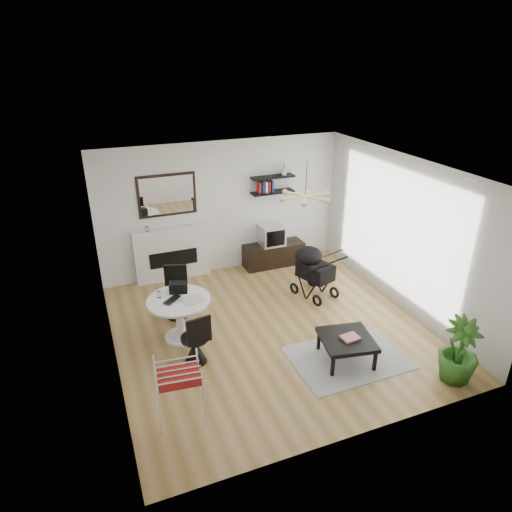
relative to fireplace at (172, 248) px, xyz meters
name	(u,v)px	position (x,y,z in m)	size (l,w,h in m)	color
floor	(271,329)	(1.10, -2.42, -0.69)	(5.00, 5.00, 0.00)	olive
ceiling	(273,171)	(1.10, -2.42, 2.01)	(5.00, 5.00, 0.00)	white
wall_back	(223,208)	(1.10, 0.08, 0.66)	(5.00, 5.00, 0.00)	white
wall_left	(105,284)	(-1.40, -2.42, 0.66)	(5.00, 5.00, 0.00)	white
wall_right	(404,234)	(3.60, -2.42, 0.66)	(5.00, 5.00, 0.00)	white
sheer_curtain	(392,231)	(3.50, -2.22, 0.66)	(0.04, 3.60, 2.60)	white
fireplace	(172,248)	(0.00, 0.00, 0.00)	(1.50, 0.17, 2.16)	white
shelf_lower	(273,192)	(2.14, -0.05, 0.91)	(0.90, 0.25, 0.04)	black
shelf_upper	(273,177)	(2.14, -0.05, 1.23)	(0.90, 0.25, 0.04)	black
pendant_lamp	(306,196)	(1.80, -2.12, 1.46)	(0.90, 0.90, 0.10)	tan
tv_console	(274,254)	(2.14, -0.16, -0.44)	(1.30, 0.45, 0.49)	black
crt_tv	(272,235)	(2.09, -0.16, 0.02)	(0.49, 0.43, 0.43)	silver
dining_table	(180,313)	(-0.36, -2.14, -0.20)	(1.00, 1.00, 0.73)	white
laptop	(175,301)	(-0.43, -2.18, 0.06)	(0.33, 0.21, 0.03)	black
black_bag	(178,287)	(-0.30, -1.91, 0.13)	(0.29, 0.17, 0.17)	black
newspaper	(193,300)	(-0.15, -2.25, 0.05)	(0.34, 0.28, 0.01)	white
drinking_glass	(159,295)	(-0.62, -1.97, 0.10)	(0.06, 0.06, 0.10)	white
chair_far	(177,302)	(-0.26, -1.44, -0.40)	(0.47, 0.48, 0.91)	black
chair_near	(196,347)	(-0.29, -2.82, -0.41)	(0.42, 0.44, 0.86)	black
drying_rack	(180,395)	(-0.77, -3.95, -0.23)	(0.63, 0.59, 0.86)	white
stroller	(313,273)	(2.31, -1.61, -0.24)	(0.75, 0.95, 1.05)	black
rug	(347,358)	(1.87, -3.58, -0.68)	(1.70, 1.22, 0.01)	#A2A2A2
coffee_table	(347,340)	(1.82, -3.60, -0.33)	(0.88, 0.88, 0.39)	black
magazines	(350,338)	(1.85, -3.63, -0.27)	(0.25, 0.20, 0.04)	#E03840
potted_plant	(459,351)	(3.02, -4.54, -0.20)	(0.54, 0.54, 0.97)	#2C631C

